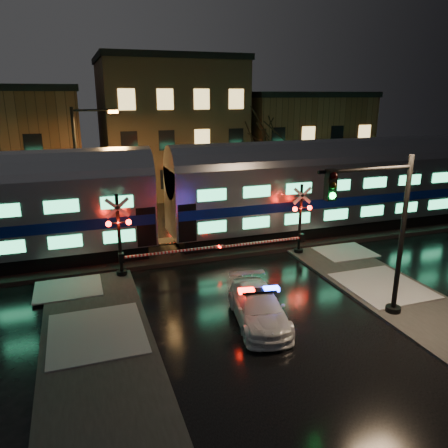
{
  "coord_description": "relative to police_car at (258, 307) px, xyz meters",
  "views": [
    {
      "loc": [
        -6.73,
        -18.38,
        8.79
      ],
      "look_at": [
        0.5,
        2.5,
        2.2
      ],
      "focal_mm": 35.0,
      "sensor_mm": 36.0,
      "label": 1
    }
  ],
  "objects": [
    {
      "name": "police_car",
      "position": [
        0.0,
        0.0,
        0.0
      ],
      "size": [
        2.62,
        4.87,
        1.5
      ],
      "rotation": [
        0.0,
        0.0,
        -0.17
      ],
      "color": "white",
      "rests_on": "ground"
    },
    {
      "name": "train",
      "position": [
        -2.03,
        9.03,
        2.71
      ],
      "size": [
        51.0,
        3.12,
        5.92
      ],
      "color": "black",
      "rests_on": "ballast"
    },
    {
      "name": "ballast",
      "position": [
        0.31,
        9.04,
        -0.56
      ],
      "size": [
        90.0,
        4.2,
        0.24
      ],
      "primitive_type": "cube",
      "color": "black",
      "rests_on": "ground"
    },
    {
      "name": "crossing_signal_right",
      "position": [
        4.94,
        6.34,
        1.0
      ],
      "size": [
        5.73,
        0.65,
        4.06
      ],
      "color": "black",
      "rests_on": "ground"
    },
    {
      "name": "traffic_light",
      "position": [
        4.54,
        -1.23,
        2.84
      ],
      "size": [
        4.28,
        0.74,
        6.62
      ],
      "rotation": [
        0.0,
        0.0,
        0.11
      ],
      "color": "black",
      "rests_on": "ground"
    },
    {
      "name": "sidewalk_left",
      "position": [
        -6.19,
        -1.96,
        -0.62
      ],
      "size": [
        4.0,
        20.0,
        0.12
      ],
      "primitive_type": "cube",
      "color": "#2D2D2D",
      "rests_on": "ground"
    },
    {
      "name": "sidewalk_right",
      "position": [
        6.81,
        -1.96,
        -0.62
      ],
      "size": [
        4.0,
        20.0,
        0.12
      ],
      "primitive_type": "cube",
      "color": "#2D2D2D",
      "rests_on": "ground"
    },
    {
      "name": "building_right",
      "position": [
        15.31,
        26.04,
        3.57
      ],
      "size": [
        12.0,
        10.0,
        8.5
      ],
      "primitive_type": "cube",
      "color": "#512F1F",
      "rests_on": "ground"
    },
    {
      "name": "building_mid",
      "position": [
        2.31,
        26.54,
        5.07
      ],
      "size": [
        12.0,
        11.0,
        11.5
      ],
      "primitive_type": "cube",
      "color": "brown",
      "rests_on": "ground"
    },
    {
      "name": "ground",
      "position": [
        0.31,
        4.04,
        -0.68
      ],
      "size": [
        120.0,
        120.0,
        0.0
      ],
      "primitive_type": "plane",
      "color": "black",
      "rests_on": "ground"
    },
    {
      "name": "streetlight",
      "position": [
        -5.95,
        13.04,
        3.99
      ],
      "size": [
        2.71,
        0.28,
        8.09
      ],
      "color": "black",
      "rests_on": "ground"
    },
    {
      "name": "crossing_signal_left",
      "position": [
        -4.28,
        6.35,
        1.08
      ],
      "size": [
        5.98,
        0.66,
        4.23
      ],
      "color": "black",
      "rests_on": "ground"
    }
  ]
}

